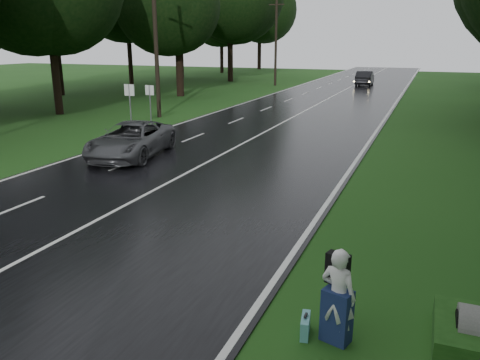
% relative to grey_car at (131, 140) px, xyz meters
% --- Properties ---
extents(ground, '(160.00, 160.00, 0.00)m').
position_rel_grey_car_xyz_m(ground, '(3.55, -9.15, -0.79)').
color(ground, '#1E4915').
rests_on(ground, ground).
extents(road, '(12.00, 140.00, 0.04)m').
position_rel_grey_car_xyz_m(road, '(3.55, 10.85, -0.77)').
color(road, black).
rests_on(road, ground).
extents(lane_center, '(0.12, 140.00, 0.01)m').
position_rel_grey_car_xyz_m(lane_center, '(3.55, 10.85, -0.74)').
color(lane_center, silver).
rests_on(lane_center, road).
extents(grey_car, '(3.36, 5.73, 1.50)m').
position_rel_grey_car_xyz_m(grey_car, '(0.00, 0.00, 0.00)').
color(grey_car, '#434447').
rests_on(grey_car, road).
extents(far_car, '(1.90, 5.00, 1.63)m').
position_rel_grey_car_xyz_m(far_car, '(4.71, 39.74, 0.07)').
color(far_car, black).
rests_on(far_car, road).
extents(hitchhiker, '(0.72, 0.68, 1.72)m').
position_rel_grey_car_xyz_m(hitchhiker, '(10.95, -10.10, 0.01)').
color(hitchhiker, silver).
rests_on(hitchhiker, ground).
extents(suitcase, '(0.23, 0.51, 0.35)m').
position_rel_grey_car_xyz_m(suitcase, '(10.43, -10.15, -0.61)').
color(suitcase, '#529C9E').
rests_on(suitcase, ground).
extents(utility_pole_mid, '(1.80, 0.28, 10.94)m').
position_rel_grey_car_xyz_m(utility_pole_mid, '(-4.95, 10.54, -0.79)').
color(utility_pole_mid, black).
rests_on(utility_pole_mid, ground).
extents(utility_pole_far, '(1.80, 0.28, 9.82)m').
position_rel_grey_car_xyz_m(utility_pole_far, '(-4.95, 36.23, -0.79)').
color(utility_pole_far, black).
rests_on(utility_pole_far, ground).
extents(road_sign_a, '(0.63, 0.10, 2.64)m').
position_rel_grey_car_xyz_m(road_sign_a, '(-3.65, 5.36, -0.79)').
color(road_sign_a, white).
rests_on(road_sign_a, ground).
extents(road_sign_b, '(0.58, 0.10, 2.42)m').
position_rel_grey_car_xyz_m(road_sign_b, '(-3.65, 7.44, -0.79)').
color(road_sign_b, white).
rests_on(road_sign_b, ground).
extents(tree_left_d, '(9.79, 9.79, 15.29)m').
position_rel_grey_car_xyz_m(tree_left_d, '(-12.21, 9.14, -0.79)').
color(tree_left_d, black).
rests_on(tree_left_d, ground).
extents(tree_left_e, '(9.14, 9.14, 14.27)m').
position_rel_grey_car_xyz_m(tree_left_e, '(-9.82, 22.45, -0.79)').
color(tree_left_e, black).
rests_on(tree_left_e, ground).
extents(tree_left_f, '(11.55, 11.55, 18.05)m').
position_rel_grey_car_xyz_m(tree_left_f, '(-12.05, 39.75, -0.79)').
color(tree_left_f, black).
rests_on(tree_left_f, ground).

